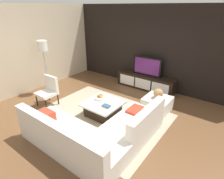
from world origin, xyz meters
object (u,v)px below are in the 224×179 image
at_px(accent_chair_near, 49,89).
at_px(decorative_ball, 158,93).
at_px(television, 147,66).
at_px(fruit_bowl, 100,97).
at_px(coffee_table, 103,108).
at_px(floor_lamp, 43,49).
at_px(book_stack, 106,106).
at_px(media_console, 146,82).
at_px(sectional_couch, 95,133).
at_px(ottoman, 157,104).

height_order(accent_chair_near, decorative_ball, accent_chair_near).
bearing_deg(television, fruit_bowl, -97.32).
xyz_separation_m(coffee_table, floor_lamp, (-2.45, 0.04, 1.27)).
height_order(coffee_table, floor_lamp, floor_lamp).
height_order(floor_lamp, decorative_ball, floor_lamp).
relative_size(accent_chair_near, book_stack, 4.11).
bearing_deg(accent_chair_near, media_console, 56.64).
distance_m(sectional_couch, coffee_table, 1.18).
relative_size(fruit_bowl, decorative_ball, 1.03).
distance_m(television, sectional_couch, 3.39).
xyz_separation_m(sectional_couch, accent_chair_near, (-2.28, 0.54, 0.21)).
relative_size(coffee_table, book_stack, 4.40).
xyz_separation_m(ottoman, fruit_bowl, (-1.26, -0.99, 0.24)).
relative_size(accent_chair_near, floor_lamp, 0.50).
xyz_separation_m(television, fruit_bowl, (-0.28, -2.19, -0.39)).
distance_m(accent_chair_near, fruit_bowl, 1.60).
distance_m(sectional_couch, fruit_bowl, 1.37).
bearing_deg(media_console, ottoman, -50.99).
bearing_deg(coffee_table, decorative_ball, 45.46).
bearing_deg(ottoman, decorative_ball, 0.00).
bearing_deg(sectional_couch, television, 98.69).
bearing_deg(media_console, sectional_couch, -81.31).
bearing_deg(ottoman, accent_chair_near, -150.42).
bearing_deg(sectional_couch, media_console, 98.69).
distance_m(accent_chair_near, decorative_ball, 3.16).
distance_m(media_console, floor_lamp, 3.62).
height_order(accent_chair_near, floor_lamp, floor_lamp).
distance_m(coffee_table, fruit_bowl, 0.32).
relative_size(media_console, decorative_ball, 7.66).
relative_size(media_console, ottoman, 2.98).
bearing_deg(ottoman, media_console, 129.01).
relative_size(television, coffee_table, 1.10).
height_order(media_console, sectional_couch, sectional_couch).
distance_m(floor_lamp, fruit_bowl, 2.49).
height_order(sectional_couch, decorative_ball, sectional_couch).
relative_size(fruit_bowl, book_stack, 1.32).
height_order(coffee_table, ottoman, ottoman).
xyz_separation_m(accent_chair_near, floor_lamp, (-0.77, 0.50, 0.98)).
bearing_deg(fruit_bowl, media_console, 82.67).
distance_m(coffee_table, accent_chair_near, 1.76).
xyz_separation_m(media_console, fruit_bowl, (-0.28, -2.19, 0.19)).
xyz_separation_m(coffee_table, book_stack, (0.22, -0.13, 0.20)).
bearing_deg(decorative_ball, floor_lamp, -163.30).
bearing_deg(sectional_couch, book_stack, 113.71).
distance_m(coffee_table, floor_lamp, 2.76).
xyz_separation_m(floor_lamp, fruit_bowl, (2.27, 0.07, -1.04)).
bearing_deg(fruit_bowl, book_stack, -29.94).
height_order(television, decorative_ball, television).
bearing_deg(floor_lamp, fruit_bowl, 1.76).
bearing_deg(accent_chair_near, sectional_couch, -13.91).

